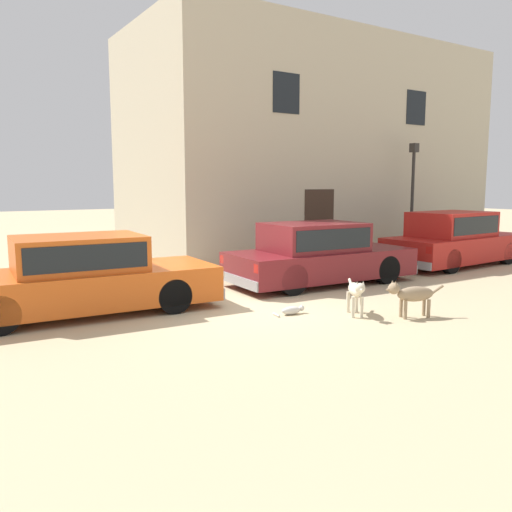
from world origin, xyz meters
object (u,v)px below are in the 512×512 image
(stray_cat, at_px, (292,310))
(parked_sedan_nearest, at_px, (82,275))
(stray_dog_spotted, at_px, (411,294))
(stray_dog_tan, at_px, (356,291))
(parked_sedan_third, at_px, (454,239))
(street_lamp, at_px, (413,183))
(parked_sedan_second, at_px, (318,253))

(stray_cat, bearing_deg, parked_sedan_nearest, 151.60)
(stray_dog_spotted, bearing_deg, stray_dog_tan, -20.52)
(parked_sedan_third, distance_m, stray_dog_tan, 6.85)
(stray_cat, height_order, street_lamp, street_lamp)
(stray_dog_spotted, height_order, stray_dog_tan, stray_dog_tan)
(parked_sedan_second, xyz_separation_m, stray_dog_tan, (-1.33, -2.66, -0.27))
(street_lamp, bearing_deg, parked_sedan_nearest, -168.04)
(parked_sedan_nearest, relative_size, stray_dog_spotted, 4.67)
(parked_sedan_nearest, relative_size, street_lamp, 1.37)
(parked_sedan_second, distance_m, street_lamp, 6.44)
(stray_cat, bearing_deg, street_lamp, 34.12)
(parked_sedan_third, xyz_separation_m, stray_dog_spotted, (-5.56, -3.36, -0.34))
(parked_sedan_second, height_order, street_lamp, street_lamp)
(street_lamp, bearing_deg, parked_sedan_second, -157.68)
(parked_sedan_third, bearing_deg, stray_dog_spotted, -152.27)
(parked_sedan_third, relative_size, stray_dog_spotted, 4.56)
(parked_sedan_nearest, distance_m, stray_dog_tan, 4.76)
(parked_sedan_third, relative_size, street_lamp, 1.33)
(parked_sedan_second, height_order, stray_dog_spotted, parked_sedan_second)
(parked_sedan_second, bearing_deg, parked_sedan_third, 3.85)
(stray_dog_spotted, bearing_deg, parked_sedan_nearest, -15.08)
(parked_sedan_second, relative_size, stray_dog_spotted, 4.35)
(stray_dog_tan, height_order, street_lamp, street_lamp)
(stray_dog_tan, distance_m, stray_cat, 1.15)
(parked_sedan_nearest, height_order, stray_dog_spotted, parked_sedan_nearest)
(parked_sedan_second, bearing_deg, stray_cat, -135.02)
(street_lamp, bearing_deg, stray_dog_tan, -144.71)
(stray_dog_spotted, xyz_separation_m, stray_dog_tan, (-0.70, 0.61, 0.02))
(parked_sedan_nearest, xyz_separation_m, parked_sedan_second, (5.24, -0.04, 0.02))
(stray_dog_spotted, relative_size, stray_cat, 1.79)
(stray_dog_tan, relative_size, street_lamp, 0.25)
(street_lamp, bearing_deg, stray_cat, -151.26)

